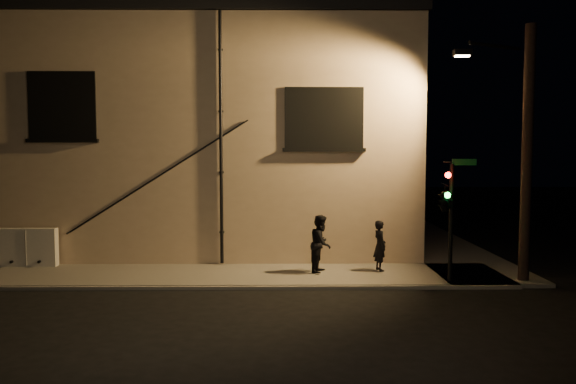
{
  "coord_description": "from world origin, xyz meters",
  "views": [
    {
      "loc": [
        0.22,
        -15.63,
        3.9
      ],
      "look_at": [
        0.4,
        1.8,
        2.63
      ],
      "focal_mm": 35.0,
      "sensor_mm": 36.0,
      "label": 1
    }
  ],
  "objects_px": {
    "utility_cabinet": "(28,247)",
    "pedestrian_a": "(380,245)",
    "pedestrian_b": "(321,243)",
    "streetlamp_pole": "(523,149)",
    "traffic_signal": "(445,199)"
  },
  "relations": [
    {
      "from": "pedestrian_a",
      "to": "pedestrian_b",
      "type": "distance_m",
      "value": 1.88
    },
    {
      "from": "utility_cabinet",
      "to": "pedestrian_b",
      "type": "height_order",
      "value": "pedestrian_b"
    },
    {
      "from": "utility_cabinet",
      "to": "pedestrian_b",
      "type": "distance_m",
      "value": 9.64
    },
    {
      "from": "utility_cabinet",
      "to": "traffic_signal",
      "type": "relative_size",
      "value": 0.54
    },
    {
      "from": "pedestrian_a",
      "to": "traffic_signal",
      "type": "bearing_deg",
      "value": -148.33
    },
    {
      "from": "pedestrian_a",
      "to": "pedestrian_b",
      "type": "bearing_deg",
      "value": 81.17
    },
    {
      "from": "streetlamp_pole",
      "to": "utility_cabinet",
      "type": "bearing_deg",
      "value": 172.32
    },
    {
      "from": "utility_cabinet",
      "to": "pedestrian_a",
      "type": "xyz_separation_m",
      "value": [
        11.46,
        -0.81,
        0.17
      ]
    },
    {
      "from": "utility_cabinet",
      "to": "streetlamp_pole",
      "type": "xyz_separation_m",
      "value": [
        15.38,
        -2.07,
        3.22
      ]
    },
    {
      "from": "utility_cabinet",
      "to": "traffic_signal",
      "type": "height_order",
      "value": "traffic_signal"
    },
    {
      "from": "utility_cabinet",
      "to": "streetlamp_pole",
      "type": "height_order",
      "value": "streetlamp_pole"
    },
    {
      "from": "traffic_signal",
      "to": "pedestrian_a",
      "type": "bearing_deg",
      "value": 136.1
    },
    {
      "from": "utility_cabinet",
      "to": "pedestrian_a",
      "type": "distance_m",
      "value": 11.49
    },
    {
      "from": "pedestrian_b",
      "to": "streetlamp_pole",
      "type": "xyz_separation_m",
      "value": [
        5.8,
        -1.08,
        2.95
      ]
    },
    {
      "from": "traffic_signal",
      "to": "utility_cabinet",
      "type": "bearing_deg",
      "value": 169.79
    }
  ]
}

